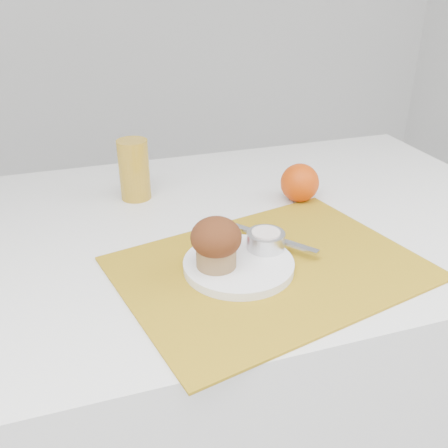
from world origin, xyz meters
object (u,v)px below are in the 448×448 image
object	(u,v)px
plate	(239,265)
muffin	(216,242)
table	(245,357)
juice_glass	(134,170)
orange	(300,183)

from	to	relation	value
plate	muffin	xyz separation A→B (m)	(-0.04, -0.00, 0.05)
plate	muffin	world-z (taller)	muffin
table	juice_glass	world-z (taller)	juice_glass
orange	muffin	distance (m)	0.35
table	juice_glass	distance (m)	0.52
orange	juice_glass	distance (m)	0.36
plate	muffin	distance (m)	0.06
muffin	juice_glass	bearing A→B (deg)	102.35
table	muffin	world-z (taller)	muffin
plate	orange	xyz separation A→B (m)	(0.22, 0.23, 0.03)
plate	orange	world-z (taller)	orange
table	plate	distance (m)	0.44
table	orange	size ratio (longest dim) A/B	14.36
plate	muffin	bearing A→B (deg)	-178.89
muffin	table	bearing A→B (deg)	55.14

